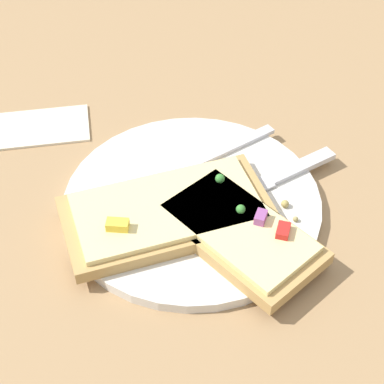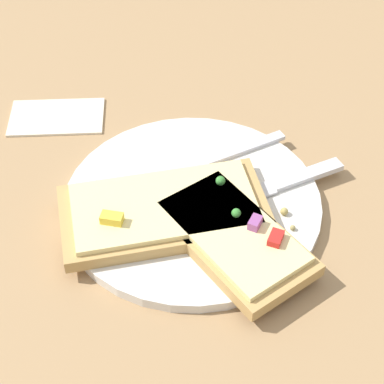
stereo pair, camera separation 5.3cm
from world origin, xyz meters
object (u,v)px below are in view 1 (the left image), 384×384
Objects in this scene: plate at (192,203)px; pizza_slice_main at (167,212)px; pizza_slice_corner at (239,232)px; fork at (186,168)px; napkin at (41,126)px; knife at (263,184)px.

pizza_slice_main reaches higher than plate.
pizza_slice_corner reaches higher than plate.
pizza_slice_corner is at bearing -39.07° from pizza_slice_main.
plate is at bearing 64.47° from fork.
fork is at bearing 165.17° from pizza_slice_corner.
pizza_slice_main is (-0.03, -0.02, 0.02)m from plate.
pizza_slice_corner is (0.04, -0.06, 0.02)m from plate.
fork is 1.78× the size of napkin.
knife is at bearing 5.21° from plate.
fork reaches higher than napkin.
fork is 0.08m from pizza_slice_main.
pizza_slice_corner is (-0.04, -0.07, 0.01)m from knife.
plate is 0.23m from napkin.
knife is 0.96× the size of pizza_slice_main.
pizza_slice_corner is at bearing -59.38° from plate.
fork is 0.09m from knife.
pizza_slice_main reaches higher than knife.
fork is at bearing 89.18° from plate.
plate is 1.46× the size of pizza_slice_corner.
pizza_slice_main is at bearing -141.03° from plate.
knife is at bearing 6.79° from pizza_slice_main.
pizza_slice_main is (-0.03, -0.07, 0.01)m from fork.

